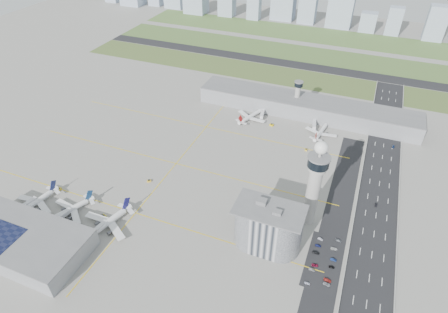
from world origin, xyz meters
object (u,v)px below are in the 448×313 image
at_px(car_lot_9, 333,260).
at_px(car_lot_3, 316,253).
at_px(control_tower, 315,181).
at_px(secondary_tower, 297,94).
at_px(tug_5, 306,150).
at_px(car_hw_4, 381,111).
at_px(jet_bridge_near_2, 91,237).
at_px(car_lot_10, 334,249).
at_px(tug_4, 272,125).
at_px(car_lot_0, 307,283).
at_px(car_lot_5, 320,239).
at_px(jet_bridge_far_1, 314,122).
at_px(tug_0, 59,189).
at_px(car_lot_1, 312,269).
at_px(car_hw_1, 376,205).
at_px(tug_2, 104,216).
at_px(airplane_far_b, 322,129).
at_px(car_lot_4, 318,245).
at_px(admin_building, 268,227).
at_px(jet_bridge_near_0, 19,212).
at_px(car_lot_8, 332,267).
at_px(airplane_near_c, 104,222).
at_px(car_lot_6, 327,284).
at_px(airplane_near_a, 33,201).
at_px(airplane_far_a, 252,114).
at_px(airplane_near_b, 67,208).
at_px(tug_3, 149,181).
at_px(jet_bridge_far_0, 263,112).
at_px(car_hw_2, 393,147).
at_px(tug_1, 102,216).
at_px(car_lot_11, 338,240).
at_px(jet_bridge_near_1, 54,224).
at_px(car_lot_2, 315,265).

bearing_deg(car_lot_9, car_lot_3, 83.21).
relative_size(control_tower, secondary_tower, 2.02).
height_order(tug_5, car_hw_4, tug_5).
relative_size(jet_bridge_near_2, car_lot_10, 3.45).
distance_m(tug_4, car_lot_0, 169.64).
height_order(car_lot_0, car_lot_5, car_lot_5).
height_order(jet_bridge_far_1, tug_0, jet_bridge_far_1).
height_order(car_lot_1, car_hw_1, car_hw_1).
bearing_deg(secondary_tower, jet_bridge_near_2, -111.47).
xyz_separation_m(jet_bridge_near_2, tug_2, (-4.82, 19.72, -2.00)).
bearing_deg(airplane_far_b, car_lot_4, -161.66).
bearing_deg(admin_building, car_lot_0, -32.57).
xyz_separation_m(tug_2, car_lot_3, (140.47, 23.52, -0.24)).
distance_m(jet_bridge_near_0, car_lot_4, 201.99).
bearing_deg(secondary_tower, car_lot_4, -71.90).
distance_m(tug_0, car_lot_8, 199.26).
bearing_deg(airplane_near_c, car_lot_6, 110.56).
distance_m(car_lot_6, car_hw_4, 218.87).
height_order(jet_bridge_near_0, tug_2, jet_bridge_near_0).
relative_size(secondary_tower, airplane_far_b, 0.93).
relative_size(car_lot_4, car_lot_10, 0.88).
distance_m(airplane_near_a, car_lot_4, 195.97).
height_order(airplane_far_a, tug_2, airplane_far_a).
relative_size(airplane_near_b, car_lot_6, 9.05).
height_order(airplane_far_b, tug_3, airplane_far_b).
height_order(jet_bridge_near_0, car_lot_4, jet_bridge_near_0).
bearing_deg(airplane_near_c, car_lot_1, 113.76).
height_order(jet_bridge_far_0, car_hw_2, jet_bridge_far_0).
bearing_deg(car_lot_5, tug_1, 113.95).
relative_size(car_lot_5, car_hw_1, 0.91).
distance_m(jet_bridge_near_0, car_lot_11, 215.23).
bearing_deg(airplane_near_c, control_tower, 131.02).
bearing_deg(car_hw_1, secondary_tower, 126.71).
xyz_separation_m(jet_bridge_near_1, car_lot_5, (166.27, 55.20, -2.29)).
relative_size(car_lot_4, car_lot_9, 0.96).
height_order(car_hw_2, car_hw_4, car_hw_4).
xyz_separation_m(tug_1, tug_2, (0.81, 0.72, -0.18)).
relative_size(airplane_far_a, car_lot_8, 11.05).
bearing_deg(car_lot_10, car_lot_1, 149.75).
xyz_separation_m(airplane_near_a, car_lot_4, (191.79, 39.95, -4.93)).
relative_size(control_tower, jet_bridge_near_2, 4.61).
distance_m(jet_bridge_far_1, car_lot_2, 162.50).
xyz_separation_m(jet_bridge_far_0, car_lot_3, (80.65, -149.75, -2.23)).
bearing_deg(tug_3, car_lot_9, -132.67).
bearing_deg(car_lot_1, car_lot_5, 0.48).
bearing_deg(control_tower, car_lot_10, -42.01).
distance_m(airplane_near_b, tug_2, 25.72).
relative_size(car_lot_9, car_hw_1, 1.00).
xyz_separation_m(car_lot_3, car_lot_5, (0.61, 11.96, -0.06)).
bearing_deg(airplane_near_b, tug_1, 129.22).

